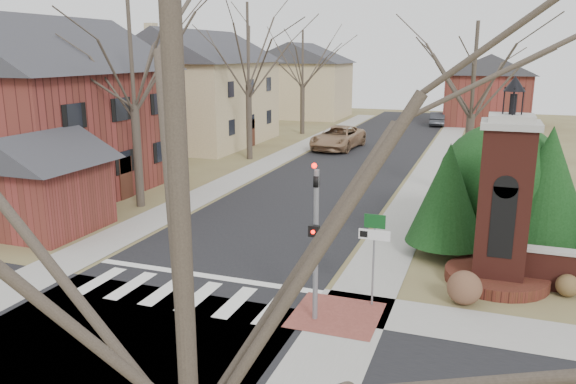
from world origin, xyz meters
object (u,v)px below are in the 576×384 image
at_px(brick_gate_monument, 502,217).
at_px(distant_car, 437,119).
at_px(pickup_truck, 338,138).
at_px(sign_post, 374,242).
at_px(traffic_signal_pole, 316,230).

xyz_separation_m(brick_gate_monument, distant_car, (-5.60, 40.12, -1.49)).
bearing_deg(distant_car, pickup_truck, 66.29).
bearing_deg(sign_post, distant_car, 92.91).
relative_size(sign_post, pickup_truck, 0.45).
relative_size(brick_gate_monument, distant_car, 1.57).
distance_m(brick_gate_monument, distant_car, 40.54).
xyz_separation_m(sign_post, distant_car, (-2.19, 43.13, -1.27)).
xyz_separation_m(sign_post, brick_gate_monument, (3.41, 3.01, 0.22)).
bearing_deg(distant_car, sign_post, 87.90).
relative_size(traffic_signal_pole, sign_post, 1.64).
height_order(pickup_truck, distant_car, pickup_truck).
relative_size(traffic_signal_pole, distant_car, 1.09).
bearing_deg(traffic_signal_pole, distant_car, 91.16).
height_order(brick_gate_monument, pickup_truck, brick_gate_monument).
distance_m(sign_post, pickup_truck, 27.33).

